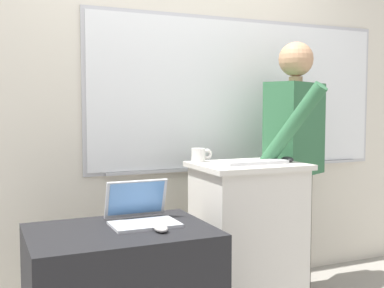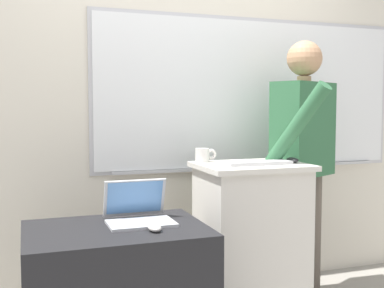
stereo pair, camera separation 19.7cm
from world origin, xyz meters
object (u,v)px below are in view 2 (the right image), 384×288
(coffee_mug, at_px, (203,155))
(wireless_keyboard, at_px, (258,163))
(computer_mouse_by_keyboard, at_px, (292,160))
(lectern_podium, at_px, (251,241))
(laptop, at_px, (138,210))
(person_presenter, at_px, (304,149))
(computer_mouse_by_laptop, at_px, (155,228))

(coffee_mug, bearing_deg, wireless_keyboard, -43.97)
(wireless_keyboard, xyz_separation_m, computer_mouse_by_keyboard, (0.23, 0.01, 0.01))
(wireless_keyboard, bearing_deg, coffee_mug, 136.03)
(lectern_podium, bearing_deg, wireless_keyboard, -78.32)
(lectern_podium, height_order, wireless_keyboard, wireless_keyboard)
(lectern_podium, xyz_separation_m, coffee_mug, (-0.24, 0.18, 0.50))
(wireless_keyboard, distance_m, computer_mouse_by_keyboard, 0.23)
(computer_mouse_by_keyboard, bearing_deg, laptop, -172.36)
(lectern_podium, bearing_deg, computer_mouse_by_keyboard, -10.97)
(wireless_keyboard, bearing_deg, computer_mouse_by_keyboard, 3.55)
(person_presenter, xyz_separation_m, laptop, (-1.19, -0.36, -0.25))
(lectern_podium, distance_m, coffee_mug, 0.58)
(wireless_keyboard, height_order, coffee_mug, coffee_mug)
(lectern_podium, relative_size, wireless_keyboard, 2.36)
(person_presenter, height_order, laptop, person_presenter)
(wireless_keyboard, bearing_deg, laptop, -171.08)
(person_presenter, bearing_deg, computer_mouse_by_keyboard, -160.67)
(computer_mouse_by_laptop, distance_m, coffee_mug, 0.78)
(computer_mouse_by_laptop, height_order, coffee_mug, coffee_mug)
(wireless_keyboard, xyz_separation_m, coffee_mug, (-0.25, 0.24, 0.03))
(computer_mouse_by_keyboard, xyz_separation_m, coffee_mug, (-0.48, 0.23, 0.03))
(person_presenter, relative_size, wireless_keyboard, 4.29)
(person_presenter, xyz_separation_m, computer_mouse_by_keyboard, (-0.22, -0.23, -0.04))
(lectern_podium, height_order, computer_mouse_by_laptop, lectern_podium)
(lectern_podium, distance_m, laptop, 0.79)
(wireless_keyboard, height_order, computer_mouse_by_laptop, wireless_keyboard)
(person_presenter, relative_size, computer_mouse_by_keyboard, 16.91)
(coffee_mug, bearing_deg, lectern_podium, -37.01)
(laptop, relative_size, computer_mouse_by_keyboard, 3.26)
(person_presenter, bearing_deg, lectern_podium, 174.33)
(computer_mouse_by_keyboard, bearing_deg, wireless_keyboard, -176.45)
(computer_mouse_by_laptop, bearing_deg, lectern_podium, 29.61)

